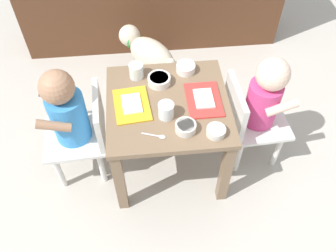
% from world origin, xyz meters
% --- Properties ---
extents(ground_plane, '(7.00, 7.00, 0.00)m').
position_xyz_m(ground_plane, '(0.00, 0.00, 0.00)').
color(ground_plane, '#B2ADA3').
extents(dining_table, '(0.53, 0.52, 0.45)m').
position_xyz_m(dining_table, '(0.00, 0.00, 0.37)').
color(dining_table, '#7A6047').
rests_on(dining_table, ground).
extents(seated_child_left, '(0.29, 0.29, 0.65)m').
position_xyz_m(seated_child_left, '(-0.43, 0.02, 0.40)').
color(seated_child_left, silver).
rests_on(seated_child_left, ground).
extents(seated_child_right, '(0.30, 0.30, 0.63)m').
position_xyz_m(seated_child_right, '(0.43, 0.02, 0.40)').
color(seated_child_right, silver).
rests_on(seated_child_right, ground).
extents(dog, '(0.35, 0.38, 0.34)m').
position_xyz_m(dog, '(-0.06, 0.62, 0.22)').
color(dog, beige).
rests_on(dog, ground).
extents(food_tray_left, '(0.17, 0.22, 0.02)m').
position_xyz_m(food_tray_left, '(-0.16, 0.00, 0.46)').
color(food_tray_left, gold).
rests_on(food_tray_left, dining_table).
extents(food_tray_right, '(0.15, 0.21, 0.02)m').
position_xyz_m(food_tray_right, '(0.16, 0.00, 0.46)').
color(food_tray_right, red).
rests_on(food_tray_right, dining_table).
extents(water_cup_left, '(0.07, 0.07, 0.07)m').
position_xyz_m(water_cup_left, '(-0.13, 0.18, 0.48)').
color(water_cup_left, white).
rests_on(water_cup_left, dining_table).
extents(water_cup_right, '(0.07, 0.07, 0.07)m').
position_xyz_m(water_cup_right, '(-0.02, -0.07, 0.48)').
color(water_cup_right, white).
rests_on(water_cup_right, dining_table).
extents(cereal_bowl_right_side, '(0.09, 0.09, 0.04)m').
position_xyz_m(cereal_bowl_right_side, '(0.10, 0.19, 0.47)').
color(cereal_bowl_right_side, white).
rests_on(cereal_bowl_right_side, dining_table).
extents(veggie_bowl_near, '(0.09, 0.09, 0.04)m').
position_xyz_m(veggie_bowl_near, '(0.06, -0.16, 0.47)').
color(veggie_bowl_near, silver).
rests_on(veggie_bowl_near, dining_table).
extents(veggie_bowl_far, '(0.10, 0.10, 0.04)m').
position_xyz_m(veggie_bowl_far, '(-0.03, 0.13, 0.47)').
color(veggie_bowl_far, white).
rests_on(veggie_bowl_far, dining_table).
extents(cereal_bowl_left_side, '(0.08, 0.08, 0.03)m').
position_xyz_m(cereal_bowl_left_side, '(0.17, -0.19, 0.47)').
color(cereal_bowl_left_side, silver).
rests_on(cereal_bowl_left_side, dining_table).
extents(spoon_by_left_tray, '(0.10, 0.04, 0.01)m').
position_xyz_m(spoon_by_left_tray, '(-0.06, -0.18, 0.45)').
color(spoon_by_left_tray, silver).
rests_on(spoon_by_left_tray, dining_table).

